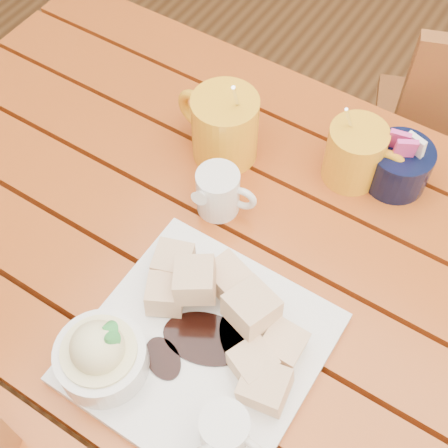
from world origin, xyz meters
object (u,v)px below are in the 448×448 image
Objects in this scene: table at (227,304)px; coffee_mug_right at (357,154)px; dessert_plate at (179,347)px; coffee_mug_left at (223,126)px.

coffee_mug_right is (0.07, 0.24, 0.16)m from table.
table is at bearing 97.63° from dessert_plate.
coffee_mug_right is at bearing 26.71° from coffee_mug_left.
coffee_mug_right is (0.19, 0.06, -0.01)m from coffee_mug_left.
coffee_mug_left reaches higher than coffee_mug_right.
dessert_plate is 0.39m from coffee_mug_right.
table is at bearing -48.26° from coffee_mug_left.
dessert_plate is 1.97× the size of coffee_mug_right.
table is 0.30m from coffee_mug_right.
table is 0.27m from coffee_mug_left.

